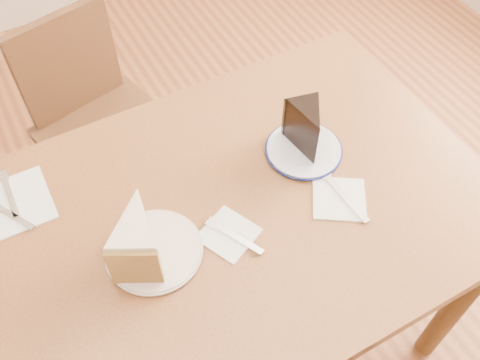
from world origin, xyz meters
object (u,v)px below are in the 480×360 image
(table, at_px, (228,233))
(plate_cream, at_px, (154,251))
(chair_far, at_px, (100,123))
(carrot_cake, at_px, (139,235))
(chocolate_cake, at_px, (308,132))
(plate_navy, at_px, (304,150))

(table, bearing_deg, plate_cream, -173.66)
(chair_far, relative_size, plate_cream, 4.06)
(carrot_cake, height_order, chocolate_cake, same)
(chocolate_cake, bearing_deg, plate_cream, 23.36)
(table, relative_size, plate_navy, 6.74)
(plate_cream, bearing_deg, carrot_cake, 146.39)
(plate_navy, bearing_deg, carrot_cake, -171.16)
(plate_cream, xyz_separation_m, carrot_cake, (-0.02, 0.01, 0.06))
(plate_cream, distance_m, plate_navy, 0.43)
(carrot_cake, bearing_deg, table, 30.36)
(plate_navy, xyz_separation_m, chocolate_cake, (0.01, 0.00, 0.06))
(carrot_cake, bearing_deg, plate_cream, -5.40)
(chair_far, xyz_separation_m, carrot_cake, (-0.09, -0.70, 0.37))
(table, relative_size, chair_far, 1.51)
(chair_far, height_order, plate_navy, chair_far)
(table, relative_size, carrot_cake, 8.78)
(table, xyz_separation_m, plate_navy, (0.24, 0.06, 0.10))
(carrot_cake, relative_size, chocolate_cake, 1.24)
(plate_navy, relative_size, carrot_cake, 1.30)
(chair_far, relative_size, chocolate_cake, 7.19)
(carrot_cake, distance_m, chocolate_cake, 0.46)
(plate_cream, distance_m, carrot_cake, 0.06)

